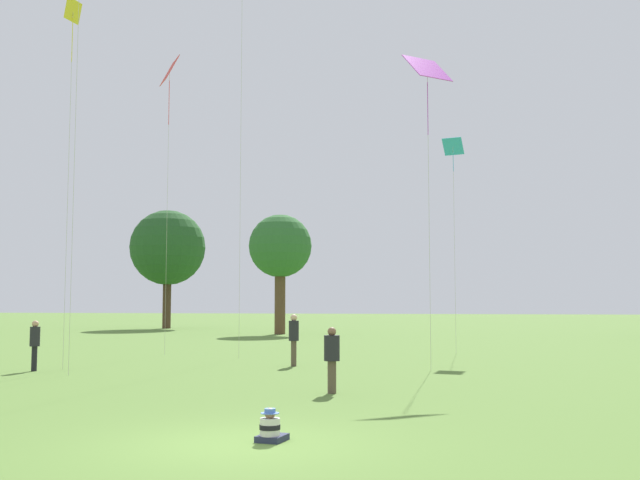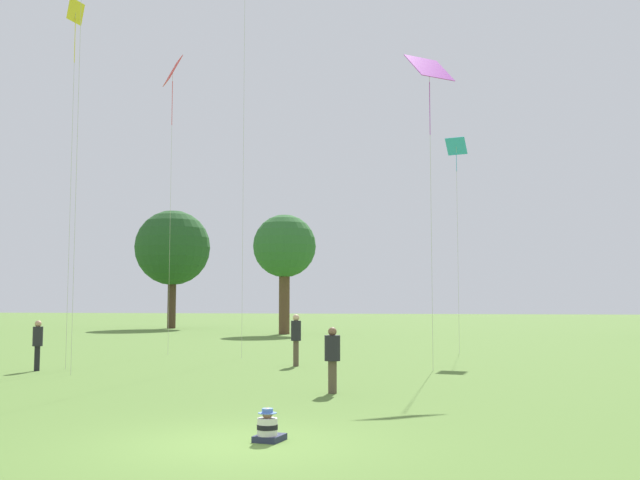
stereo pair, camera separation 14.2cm
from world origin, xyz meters
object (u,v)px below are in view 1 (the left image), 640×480
kite_1 (72,31)px  distant_tree_2 (280,247)px  person_standing_2 (332,354)px  distant_tree_0 (168,248)px  seated_toddler (271,428)px  kite_2 (427,73)px  person_standing_5 (35,341)px  kite_4 (169,77)px  person_standing_0 (294,335)px  kite_0 (453,153)px

kite_1 → distant_tree_2: 30.06m
person_standing_2 → distant_tree_0: distant_tree_0 is taller
kite_1 → distant_tree_0: size_ratio=1.21×
kite_1 → seated_toddler: bearing=96.1°
seated_toddler → kite_2: bearing=91.0°
person_standing_5 → kite_4: size_ratio=0.13×
seated_toddler → kite_4: size_ratio=0.04×
kite_1 → kite_4: (0.29, 7.51, 0.59)m
seated_toddler → kite_1: kite_1 is taller
kite_1 → person_standing_5: bearing=18.4°
distant_tree_0 → person_standing_5: bearing=-71.6°
person_standing_5 → kite_4: 14.04m
person_standing_2 → kite_2: 11.53m
distant_tree_2 → distant_tree_0: bearing=143.3°
person_standing_2 → kite_2: size_ratio=0.15×
kite_1 → kite_2: size_ratio=1.19×
kite_2 → distant_tree_2: size_ratio=1.23×
kite_1 → kite_2: 12.42m
kite_4 → distant_tree_0: kite_4 is taller
person_standing_0 → person_standing_5: bearing=78.7°
person_standing_0 → kite_0: bearing=-69.5°
kite_1 → kite_0: bearing=-175.8°
seated_toddler → distant_tree_0: (-24.46, 50.58, 6.96)m
distant_tree_0 → distant_tree_2: 16.52m
person_standing_2 → person_standing_0: bearing=23.8°
kite_4 → kite_2: bearing=74.1°
kite_0 → distant_tree_2: size_ratio=1.11×
seated_toddler → kite_4: (-10.24, 18.67, 12.07)m
person_standing_5 → distant_tree_0: 42.84m
person_standing_0 → distant_tree_2: (-7.96, 26.67, 5.19)m
seated_toddler → kite_2: 16.67m
kite_2 → kite_4: bearing=158.5°
seated_toddler → distant_tree_2: bearing=113.2°
seated_toddler → kite_2: kite_2 is taller
person_standing_0 → person_standing_5: (-7.81, -3.70, -0.10)m
kite_1 → kite_4: 7.53m
seated_toddler → person_standing_0: person_standing_0 is taller
seated_toddler → kite_4: 24.47m
seated_toddler → person_standing_2: 6.59m
seated_toddler → distant_tree_2: (-11.24, 40.72, 6.07)m
person_standing_2 → kite_1: kite_1 is taller
seated_toddler → distant_tree_2: distant_tree_2 is taller
person_standing_5 → kite_2: bearing=-38.5°
kite_2 → kite_4: (-11.81, 5.28, 2.25)m
seated_toddler → kite_0: 24.01m
person_standing_0 → person_standing_2: 8.06m
person_standing_5 → distant_tree_2: bearing=38.4°
person_standing_0 → person_standing_2: bearing=164.7°
person_standing_2 → kite_1: bearing=68.1°
person_standing_5 → distant_tree_0: size_ratio=0.16×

